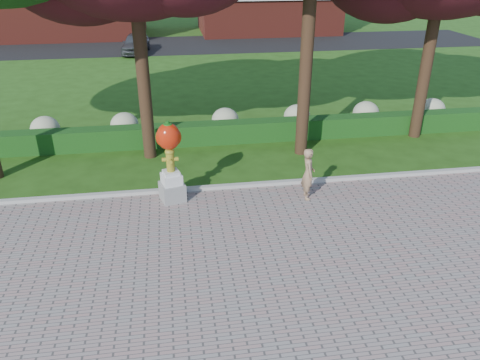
{
  "coord_description": "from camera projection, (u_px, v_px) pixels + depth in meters",
  "views": [
    {
      "loc": [
        -1.12,
        -9.97,
        6.77
      ],
      "look_at": [
        0.54,
        1.0,
        1.29
      ],
      "focal_mm": 35.0,
      "sensor_mm": 36.0,
      "label": 1
    }
  ],
  "objects": [
    {
      "name": "parked_car",
      "position": [
        136.0,
        43.0,
        33.58
      ],
      "size": [
        2.08,
        4.23,
        1.39
      ],
      "primitive_type": "imported",
      "rotation": [
        0.0,
        0.0,
        -0.11
      ],
      "color": "#3E4145",
      "rests_on": "street"
    },
    {
      "name": "hydrant_sculpture",
      "position": [
        170.0,
        160.0,
        13.43
      ],
      "size": [
        0.82,
        0.82,
        2.47
      ],
      "rotation": [
        0.0,
        0.0,
        0.27
      ],
      "color": "gray",
      "rests_on": "walkway"
    },
    {
      "name": "curb",
      "position": [
        213.0,
        188.0,
        14.61
      ],
      "size": [
        40.0,
        0.18,
        0.15
      ],
      "primitive_type": "cube",
      "color": "#ADADA5",
      "rests_on": "ground"
    },
    {
      "name": "woman",
      "position": [
        308.0,
        174.0,
        13.78
      ],
      "size": [
        0.43,
        0.61,
        1.58
      ],
      "primitive_type": "imported",
      "rotation": [
        0.0,
        0.0,
        1.49
      ],
      "color": "#A07D5B",
      "rests_on": "walkway"
    },
    {
      "name": "ground",
      "position": [
        225.0,
        243.0,
        11.99
      ],
      "size": [
        100.0,
        100.0,
        0.0
      ],
      "primitive_type": "plane",
      "color": "#234912",
      "rests_on": "ground"
    },
    {
      "name": "hydrangea_row",
      "position": [
        215.0,
        121.0,
        18.91
      ],
      "size": [
        20.1,
        1.1,
        0.99
      ],
      "color": "#B0B288",
      "rests_on": "ground"
    },
    {
      "name": "street",
      "position": [
        182.0,
        45.0,
        36.79
      ],
      "size": [
        50.0,
        8.0,
        0.02
      ],
      "primitive_type": "cube",
      "color": "black",
      "rests_on": "ground"
    },
    {
      "name": "lawn_hedge",
      "position": [
        203.0,
        133.0,
        18.01
      ],
      "size": [
        24.0,
        0.7,
        0.8
      ],
      "primitive_type": "cube",
      "color": "#134413",
      "rests_on": "ground"
    }
  ]
}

